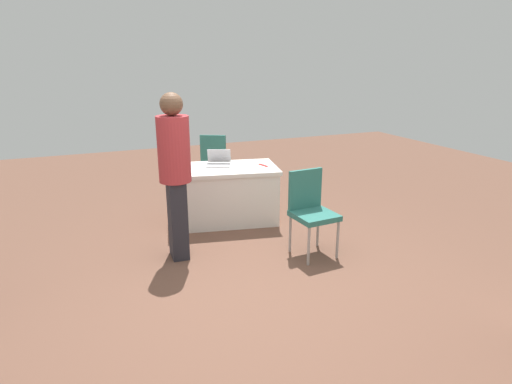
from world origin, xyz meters
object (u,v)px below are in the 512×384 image
at_px(person_presenter, 175,168).
at_px(scissors_red, 263,165).
at_px(laptop_silver, 219,162).
at_px(yarn_ball, 184,167).
at_px(table_foreground, 224,194).
at_px(chair_near_front, 215,158).
at_px(chair_tucked_right, 311,207).

relative_size(person_presenter, scissors_red, 10.03).
relative_size(laptop_silver, yarn_ball, 3.51).
xyz_separation_m(table_foreground, yarn_ball, (0.55, 0.03, 0.43)).
relative_size(chair_near_front, yarn_ball, 8.27).
height_order(table_foreground, chair_near_front, chair_near_front).
distance_m(chair_near_front, person_presenter, 2.62).
distance_m(table_foreground, laptop_silver, 0.43).
bearing_deg(yarn_ball, person_presenter, 71.26).
bearing_deg(chair_tucked_right, person_presenter, -22.84).
bearing_deg(person_presenter, table_foreground, 139.47).
height_order(chair_tucked_right, scissors_red, chair_tucked_right).
xyz_separation_m(chair_near_front, yarn_ball, (0.86, 1.44, 0.26)).
bearing_deg(yarn_ball, scissors_red, 175.16).
bearing_deg(chair_tucked_right, laptop_silver, -72.73).
bearing_deg(table_foreground, laptop_silver, -76.11).
distance_m(person_presenter, scissors_red, 1.59).
relative_size(person_presenter, laptop_silver, 4.45).
height_order(chair_near_front, yarn_ball, chair_near_front).
height_order(laptop_silver, yarn_ball, laptop_silver).
bearing_deg(table_foreground, chair_tucked_right, 111.99).
distance_m(chair_near_front, chair_tucked_right, 2.79).
xyz_separation_m(table_foreground, chair_tucked_right, (-0.55, 1.37, 0.17)).
distance_m(table_foreground, chair_tucked_right, 1.48).
height_order(chair_near_front, laptop_silver, chair_near_front).
relative_size(chair_tucked_right, laptop_silver, 2.34).
distance_m(chair_tucked_right, yarn_ball, 1.75).
bearing_deg(chair_near_front, yarn_ball, -92.24).
bearing_deg(person_presenter, chair_tucked_right, 73.98).
bearing_deg(table_foreground, person_presenter, 46.70).
xyz_separation_m(chair_tucked_right, yarn_ball, (1.10, -1.34, 0.26)).
height_order(chair_near_front, chair_tucked_right, chair_near_front).
bearing_deg(person_presenter, scissors_red, 122.50).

